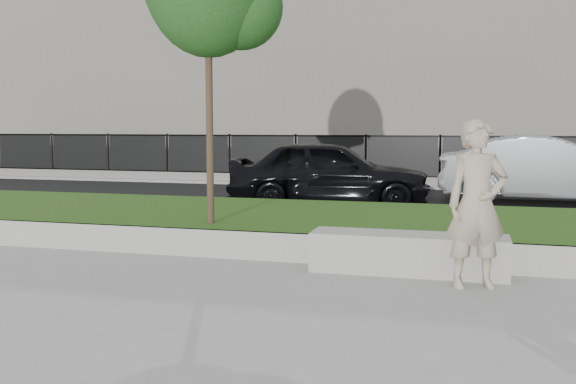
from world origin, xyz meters
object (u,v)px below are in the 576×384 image
(stone_bench, at_px, (408,253))
(book, at_px, (476,238))
(man, at_px, (477,205))
(car_dark, at_px, (329,173))
(car_silver, at_px, (548,170))

(stone_bench, bearing_deg, book, -13.59)
(stone_bench, height_order, book, book)
(man, xyz_separation_m, car_dark, (-3.12, 6.62, -0.16))
(car_dark, bearing_deg, car_silver, -78.67)
(car_dark, bearing_deg, man, -164.33)
(stone_bench, distance_m, car_silver, 8.35)
(car_dark, height_order, car_silver, car_silver)
(man, bearing_deg, car_dark, 95.46)
(stone_bench, distance_m, man, 1.22)
(book, height_order, car_dark, car_dark)
(book, bearing_deg, car_silver, 51.09)
(man, height_order, book, man)
(stone_bench, relative_size, man, 1.27)
(book, relative_size, car_silver, 0.05)
(book, xyz_separation_m, car_dark, (-3.13, 6.27, 0.29))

